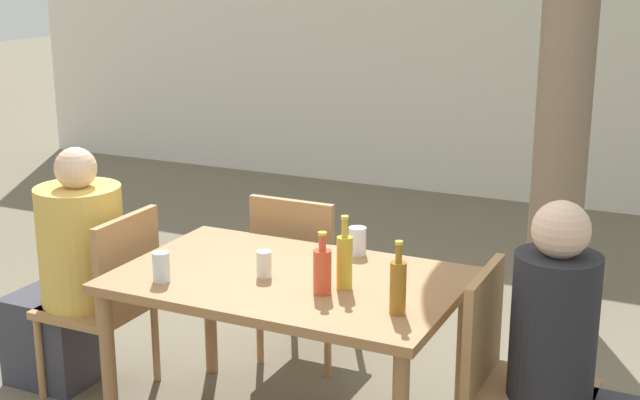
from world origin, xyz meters
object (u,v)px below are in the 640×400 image
Objects in this scene: dining_table_front at (289,294)px; patio_chair_1 at (510,373)px; soda_bottle_2 at (322,270)px; drinking_glass_1 at (161,267)px; person_seated_1 at (575,379)px; oil_cruet_1 at (345,260)px; amber_bottle_0 at (398,286)px; drinking_glass_2 at (357,241)px; drinking_glass_0 at (264,264)px; patio_chair_2 at (302,270)px; patio_chair_0 at (110,294)px; person_seated_0 at (71,279)px.

patio_chair_1 is at bearing 0.00° from dining_table_front.
drinking_glass_1 is at bearing -166.31° from soda_bottle_2.
person_seated_1 is 3.97× the size of oil_cruet_1.
person_seated_1 reaches higher than drinking_glass_1.
amber_bottle_0 reaches higher than soda_bottle_2.
drinking_glass_1 is at bearing -160.56° from oil_cruet_1.
patio_chair_1 reaches higher than drinking_glass_1.
patio_chair_1 is at bearing -25.58° from drinking_glass_2.
person_seated_1 is 10.70× the size of drinking_glass_0.
oil_cruet_1 is (-0.91, -0.03, 0.33)m from person_seated_1.
patio_chair_2 is at bearing 121.48° from soda_bottle_2.
patio_chair_2 is at bearing 112.39° from dining_table_front.
patio_chair_1 is at bearing 25.29° from amber_bottle_0.
patio_chair_2 is 1.00m from soda_bottle_2.
patio_chair_0 is (-0.93, 0.00, -0.16)m from dining_table_front.
person_seated_0 is 1.41m from soda_bottle_2.
oil_cruet_1 is (1.20, -0.03, 0.35)m from patio_chair_0.
patio_chair_1 is 0.81m from soda_bottle_2.
drinking_glass_0 is (1.08, -0.05, 0.26)m from person_seated_0.
amber_bottle_0 is at bearing -11.55° from drinking_glass_0.
person_seated_0 is 1.00× the size of person_seated_1.
amber_bottle_0 is 0.69m from drinking_glass_2.
patio_chair_0 reaches higher than dining_table_front.
dining_table_front is 0.95m from patio_chair_0.
dining_table_front is at bearing 173.54° from oil_cruet_1.
person_seated_1 is at bearing 16.37° from amber_bottle_0.
patio_chair_1 is 0.24m from person_seated_1.
patio_chair_0 is 8.02× the size of drinking_glass_0.
soda_bottle_2 is 0.66m from drinking_glass_1.
soda_bottle_2 is (0.21, -0.12, 0.18)m from dining_table_front.
amber_bottle_0 reaches higher than dining_table_front.
dining_table_front is at bearing 161.45° from amber_bottle_0.
patio_chair_2 is at bearing 60.70° from patio_chair_1.
dining_table_front is 0.17m from drinking_glass_0.
patio_chair_2 is 8.02× the size of drinking_glass_0.
oil_cruet_1 is 2.43× the size of drinking_glass_2.
oil_cruet_1 is at bearing 92.55° from patio_chair_1.
person_seated_0 is 4.21× the size of amber_bottle_0.
drinking_glass_0 is at bearing 168.45° from amber_bottle_0.
drinking_glass_0 is (0.85, -0.05, 0.29)m from patio_chair_0.
drinking_glass_0 is at bearing 104.91° from patio_chair_2.
person_seated_1 is 4.23× the size of amber_bottle_0.
patio_chair_1 is 7.18× the size of drinking_glass_1.
soda_bottle_2 reaches higher than drinking_glass_1.
patio_chair_0 is 3.54× the size of soda_bottle_2.
drinking_glass_1 is at bearing -147.55° from dining_table_front.
oil_cruet_1 is at bearing 58.88° from soda_bottle_2.
oil_cruet_1 reaches higher than soda_bottle_2.
person_seated_1 reaches higher than person_seated_0.
drinking_glass_0 is (-0.08, -0.05, 0.14)m from dining_table_front.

